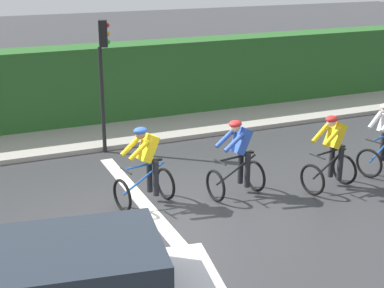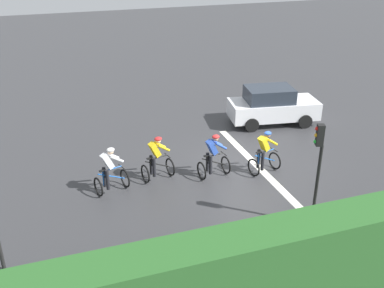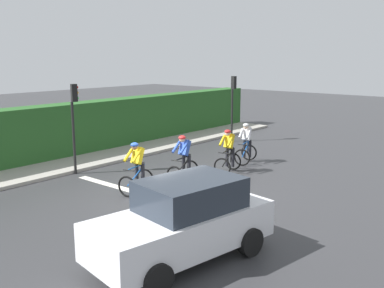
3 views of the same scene
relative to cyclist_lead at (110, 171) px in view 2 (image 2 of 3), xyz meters
name	(u,v)px [view 2 (image 2 of 3)]	position (x,y,z in m)	size (l,w,h in m)	color
ground_plane	(246,167)	(0.10, -5.24, -0.80)	(80.00, 80.00, 0.00)	#333335
sidewalk_kerb	(267,269)	(-5.41, -3.24, -0.74)	(2.80, 23.74, 0.12)	#9E998E
stone_wall_low	(284,285)	(-6.31, -3.24, -0.52)	(0.44, 23.74, 0.56)	tan
hedge_wall	(294,264)	(-6.61, -3.24, 0.36)	(1.10, 23.74, 2.32)	#265623
road_marking_stop_line	(257,165)	(0.10, -5.68, -0.79)	(7.00, 0.30, 0.01)	silver
cyclist_lead	(110,171)	(0.00, 0.00, 0.00)	(0.96, 1.23, 1.66)	black
cyclist_second	(157,159)	(0.34, -1.74, 0.00)	(0.89, 1.20, 1.66)	black
cyclist_mid	(213,157)	(-0.14, -3.74, 0.00)	(0.82, 1.16, 1.66)	black
cyclist_fourth	(264,153)	(-0.48, -5.65, 0.00)	(0.90, 1.20, 1.66)	black
car_white	(272,106)	(3.78, -8.24, 0.08)	(2.37, 4.32, 1.76)	silver
traffic_light_near_crossing	(318,160)	(-3.93, -5.50, 1.43)	(0.25, 0.30, 3.34)	black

